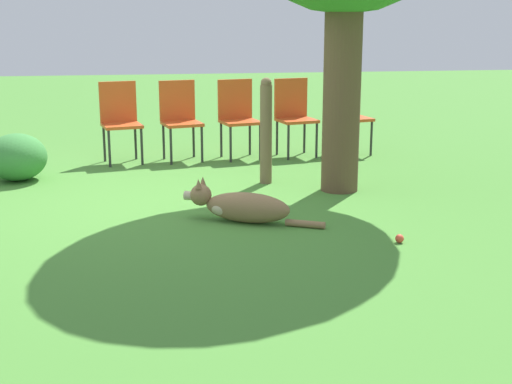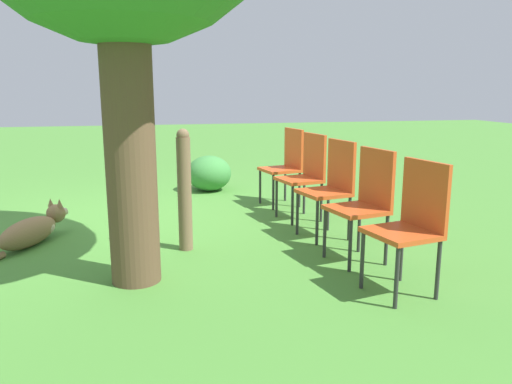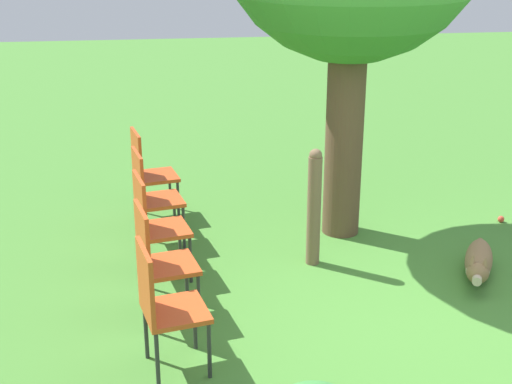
% 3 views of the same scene
% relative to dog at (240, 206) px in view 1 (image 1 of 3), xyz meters
% --- Properties ---
extents(ground_plane, '(30.00, 30.00, 0.00)m').
position_rel_dog_xyz_m(ground_plane, '(-0.80, -0.37, -0.14)').
color(ground_plane, '#478433').
extents(dog, '(0.64, 1.15, 0.36)m').
position_rel_dog_xyz_m(dog, '(0.00, 0.00, 0.00)').
color(dog, olive).
rests_on(dog, ground_plane).
extents(fence_post, '(0.13, 0.13, 1.10)m').
position_rel_dog_xyz_m(fence_post, '(-1.40, 0.47, 0.42)').
color(fence_post, brown).
rests_on(fence_post, ground_plane).
extents(red_chair_0, '(0.50, 0.52, 0.96)m').
position_rel_dog_xyz_m(red_chair_0, '(-2.77, -1.06, 0.41)').
color(red_chair_0, '#D14C1E').
rests_on(red_chair_0, ground_plane).
extents(red_chair_1, '(0.50, 0.52, 0.96)m').
position_rel_dog_xyz_m(red_chair_1, '(-2.80, -0.34, 0.41)').
color(red_chair_1, '#D14C1E').
rests_on(red_chair_1, ground_plane).
extents(red_chair_2, '(0.50, 0.52, 0.96)m').
position_rel_dog_xyz_m(red_chair_2, '(-2.83, 0.37, 0.41)').
color(red_chair_2, '#D14C1E').
rests_on(red_chair_2, ground_plane).
extents(red_chair_3, '(0.50, 0.52, 0.96)m').
position_rel_dog_xyz_m(red_chair_3, '(-2.86, 1.08, 0.41)').
color(red_chair_3, '#D14C1E').
rests_on(red_chair_3, ground_plane).
extents(red_chair_4, '(0.50, 0.52, 0.96)m').
position_rel_dog_xyz_m(red_chair_4, '(-2.89, 1.79, 0.41)').
color(red_chair_4, '#D14C1E').
rests_on(red_chair_4, ground_plane).
extents(tennis_ball, '(0.07, 0.07, 0.07)m').
position_rel_dog_xyz_m(tennis_ball, '(0.77, 1.15, -0.10)').
color(tennis_ball, '#E54C33').
rests_on(tennis_ball, ground_plane).
extents(low_shrub, '(0.63, 0.63, 0.50)m').
position_rel_dog_xyz_m(low_shrub, '(-1.94, -2.13, 0.12)').
color(low_shrub, '#3D843D').
rests_on(low_shrub, ground_plane).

